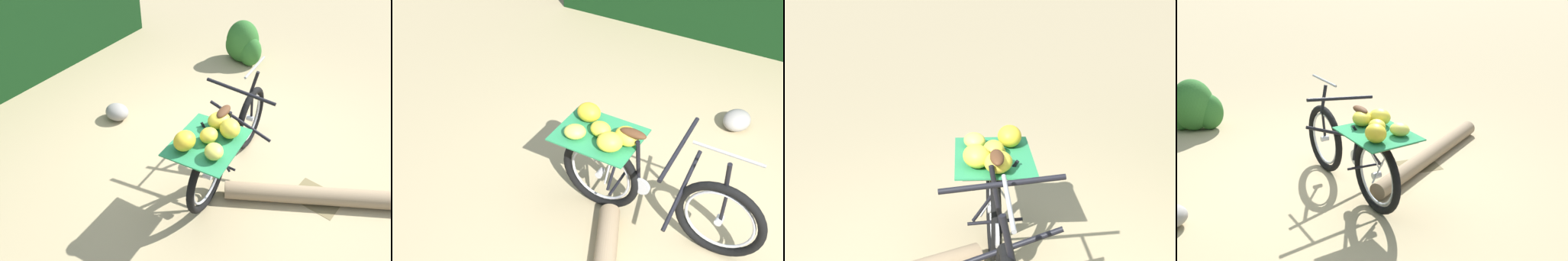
{
  "view_description": "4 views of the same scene",
  "coord_description": "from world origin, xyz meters",
  "views": [
    {
      "loc": [
        -1.73,
        2.53,
        2.58
      ],
      "look_at": [
        -0.24,
        0.87,
        0.9
      ],
      "focal_mm": 31.43,
      "sensor_mm": 36.0,
      "label": 1
    },
    {
      "loc": [
        -2.69,
        -1.32,
        3.32
      ],
      "look_at": [
        -0.36,
        0.88,
        0.8
      ],
      "focal_mm": 46.6,
      "sensor_mm": 36.0,
      "label": 2
    },
    {
      "loc": [
        0.15,
        -2.18,
        2.18
      ],
      "look_at": [
        -0.44,
        0.92,
        0.92
      ],
      "focal_mm": 43.8,
      "sensor_mm": 36.0,
      "label": 3
    },
    {
      "loc": [
        0.95,
        4.39,
        2.26
      ],
      "look_at": [
        -0.31,
        0.69,
        0.77
      ],
      "focal_mm": 43.27,
      "sensor_mm": 36.0,
      "label": 4
    }
  ],
  "objects": [
    {
      "name": "bicycle",
      "position": [
        -0.23,
        0.4,
        0.5
      ],
      "size": [
        0.85,
        1.8,
        1.03
      ],
      "rotation": [
        0.0,
        0.0,
        -1.34
      ],
      "color": "black",
      "rests_on": "ground_plane"
    }
  ]
}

